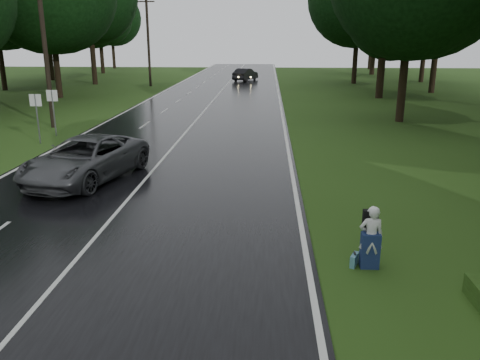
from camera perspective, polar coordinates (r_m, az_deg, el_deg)
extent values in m
plane|color=#284815|center=(12.39, -20.04, -10.59)|extent=(160.00, 160.00, 0.00)
cube|color=black|center=(30.92, -5.68, 6.35)|extent=(12.00, 140.00, 0.04)
cube|color=silver|center=(30.91, -5.68, 6.39)|extent=(0.12, 140.00, 0.01)
imported|color=#494A4D|center=(19.77, -17.64, 2.37)|extent=(4.13, 6.45, 1.66)
imported|color=black|center=(62.57, 0.64, 12.26)|extent=(3.16, 4.86, 1.51)
imported|color=silver|center=(12.19, 15.10, -6.48)|extent=(0.58, 0.38, 1.59)
cube|color=navy|center=(12.33, 14.97, -7.97)|extent=(0.45, 0.30, 0.89)
cube|color=black|center=(12.27, 15.01, -4.55)|extent=(0.36, 0.19, 0.51)
cube|color=teal|center=(12.44, 13.24, -9.10)|extent=(0.28, 0.43, 0.30)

